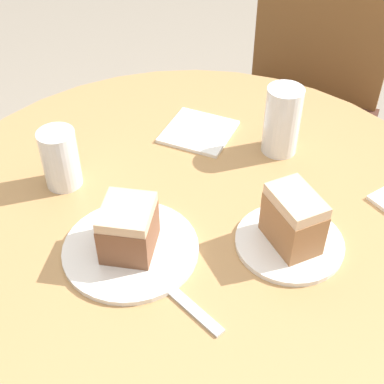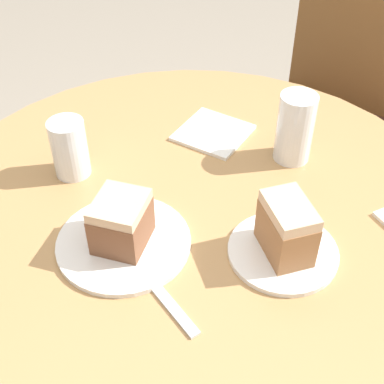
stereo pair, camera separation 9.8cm
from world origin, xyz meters
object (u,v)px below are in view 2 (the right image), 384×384
(plate_near, at_px, (124,242))
(plate_far, at_px, (283,252))
(chair, at_px, (336,111))
(cake_slice_far, at_px, (287,228))
(glass_lemonade, at_px, (294,131))
(glass_water, at_px, (70,151))
(cake_slice_near, at_px, (121,222))

(plate_near, bearing_deg, plate_far, 38.16)
(chair, bearing_deg, cake_slice_far, -76.11)
(chair, xyz_separation_m, plate_far, (0.35, -0.83, 0.26))
(chair, height_order, glass_lemonade, chair)
(chair, bearing_deg, plate_near, -91.38)
(chair, distance_m, cake_slice_far, 0.96)
(chair, relative_size, plate_near, 3.97)
(chair, relative_size, glass_water, 7.75)
(chair, bearing_deg, plate_far, -76.11)
(cake_slice_near, height_order, glass_lemonade, glass_lemonade)
(plate_far, bearing_deg, cake_slice_far, 159.44)
(cake_slice_far, height_order, glass_lemonade, glass_lemonade)
(chair, height_order, glass_water, chair)
(glass_lemonade, relative_size, glass_water, 1.22)
(plate_far, height_order, glass_water, glass_water)
(cake_slice_near, bearing_deg, chair, 97.25)
(plate_near, bearing_deg, glass_lemonade, 80.11)
(plate_far, bearing_deg, cake_slice_near, -141.84)
(glass_water, bearing_deg, plate_far, 13.44)
(plate_near, bearing_deg, cake_slice_near, 180.00)
(cake_slice_near, bearing_deg, plate_far, 38.16)
(glass_lemonade, height_order, glass_water, glass_lemonade)
(chair, relative_size, cake_slice_near, 7.65)
(plate_near, height_order, cake_slice_far, cake_slice_far)
(plate_near, height_order, glass_water, glass_water)
(chair, xyz_separation_m, cake_slice_far, (0.35, -0.83, 0.32))
(chair, bearing_deg, cake_slice_near, -91.38)
(plate_near, height_order, cake_slice_near, cake_slice_near)
(plate_far, relative_size, cake_slice_far, 1.56)
(plate_far, height_order, cake_slice_near, cake_slice_near)
(cake_slice_near, height_order, cake_slice_far, cake_slice_far)
(chair, distance_m, plate_near, 1.05)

